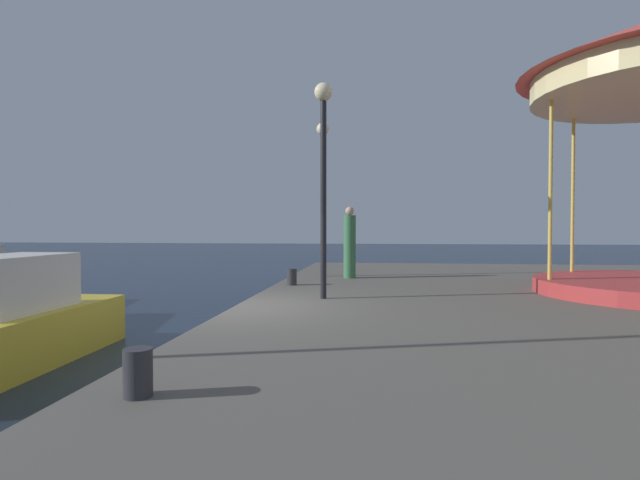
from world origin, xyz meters
name	(u,v)px	position (x,y,z in m)	size (l,w,h in m)	color
ground_plane	(235,350)	(0.00, 0.00, 0.00)	(120.00, 120.00, 0.00)	#162338
quay_dock	(616,338)	(6.42, 0.00, 0.40)	(12.83, 22.53, 0.80)	#5B564F
motorboat_yellow	(8,326)	(-3.24, -1.48, 0.65)	(1.67, 4.49, 1.76)	gold
lamp_post_mid_promenade	(323,151)	(1.47, 1.13, 3.71)	(0.36, 0.36, 4.24)	black
lamp_post_far_end	(323,172)	(0.94, 5.63, 3.80)	(0.36, 0.36, 4.41)	black
bollard_north	(138,373)	(0.59, -4.77, 1.00)	(0.24, 0.24, 0.40)	#2D2D33
bollard_center	(292,277)	(0.44, 3.33, 1.00)	(0.24, 0.24, 0.40)	#2D2D33
person_mid_promenade	(350,244)	(1.74, 5.22, 1.74)	(0.34, 0.34, 1.98)	#387247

